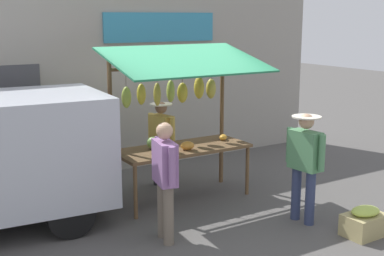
{
  "coord_description": "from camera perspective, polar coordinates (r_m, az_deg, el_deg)",
  "views": [
    {
      "loc": [
        4.2,
        7.05,
        2.95
      ],
      "look_at": [
        0.0,
        0.3,
        1.25
      ],
      "focal_mm": 48.81,
      "sensor_mm": 36.0,
      "label": 1
    }
  ],
  "objects": [
    {
      "name": "shopper_with_ponytail",
      "position": [
        6.87,
        -2.97,
        -5.01
      ],
      "size": [
        0.31,
        0.68,
        1.62
      ],
      "rotation": [
        0.0,
        0.0,
        -1.77
      ],
      "color": "#726656",
      "rests_on": "ground"
    },
    {
      "name": "street_backdrop",
      "position": [
        10.22,
        -7.66,
        4.92
      ],
      "size": [
        9.0,
        0.3,
        3.4
      ],
      "color": "#9E998E",
      "rests_on": "ground"
    },
    {
      "name": "shopper_in_striped_shirt",
      "position": [
        7.66,
        12.21,
        -3.35
      ],
      "size": [
        0.42,
        0.69,
        1.61
      ],
      "rotation": [
        0.0,
        0.0,
        -1.48
      ],
      "color": "navy",
      "rests_on": "ground"
    },
    {
      "name": "produce_crate_near",
      "position": [
        7.64,
        18.34,
        -9.76
      ],
      "size": [
        0.59,
        0.42,
        0.41
      ],
      "color": "tan",
      "rests_on": "ground"
    },
    {
      "name": "market_stall",
      "position": [
        8.38,
        -1.26,
        2.46
      ],
      "size": [
        2.5,
        1.46,
        2.5
      ],
      "color": "brown",
      "rests_on": "ground"
    },
    {
      "name": "ground_plane",
      "position": [
        8.72,
        -1.05,
        -7.71
      ],
      "size": [
        40.0,
        40.0,
        0.0
      ],
      "primitive_type": "plane",
      "color": "#514F4C"
    },
    {
      "name": "vendor_with_sunhat",
      "position": [
        9.11,
        -3.35,
        -1.08
      ],
      "size": [
        0.39,
        0.65,
        1.52
      ],
      "rotation": [
        0.0,
        0.0,
        1.79
      ],
      "color": "#232328",
      "rests_on": "ground"
    }
  ]
}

